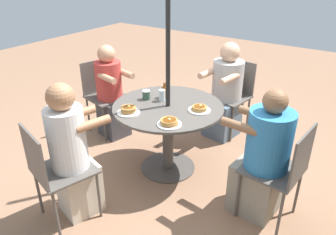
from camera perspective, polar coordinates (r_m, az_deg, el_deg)
name	(u,v)px	position (r m, az deg, el deg)	size (l,w,h in m)	color
ground_plane	(168,167)	(3.55, 0.00, -8.64)	(12.00, 12.00, 0.00)	#8C664C
patio_table	(168,121)	(3.26, 0.00, -0.66)	(1.08, 1.08, 0.72)	#4C4742
umbrella_pole	(168,59)	(3.02, 0.00, 10.15)	(0.04, 0.04, 2.38)	black
patio_chair_north	(53,168)	(2.77, -19.33, -8.37)	(0.54, 0.54, 0.89)	#514C47
diner_north	(72,156)	(2.79, -16.30, -6.48)	(0.50, 0.41, 1.21)	beige
patio_chair_east	(283,168)	(2.78, 19.38, -8.31)	(0.48, 0.48, 0.89)	#514C47
diner_east	(263,160)	(2.82, 16.14, -7.14)	(0.40, 0.55, 1.16)	gray
patio_chair_south	(233,91)	(4.14, 11.25, 4.50)	(0.50, 0.50, 0.89)	#514C47
diner_south	(225,95)	(4.00, 9.92, 3.91)	(0.56, 0.42, 1.16)	slate
patio_chair_west	(103,91)	(4.14, -11.21, 4.51)	(0.53, 0.53, 0.89)	#514C47
diner_west	(111,95)	(4.01, -9.91, 3.87)	(0.40, 0.50, 1.13)	#3D3D42
pancake_plate_a	(169,123)	(2.81, 0.23, -0.89)	(0.21, 0.21, 0.06)	white
pancake_plate_b	(128,110)	(3.05, -6.92, 1.25)	(0.21, 0.21, 0.07)	white
pancake_plate_c	(199,109)	(3.08, 5.45, 1.51)	(0.21, 0.21, 0.06)	white
syrup_bottle	(165,92)	(3.35, -0.61, 4.50)	(0.09, 0.06, 0.16)	brown
coffee_cup	(146,95)	(3.32, -3.81, 3.97)	(0.08, 0.08, 0.09)	#33513D
drinking_glass_a	(162,95)	(3.27, -1.05, 3.87)	(0.07, 0.07, 0.12)	silver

